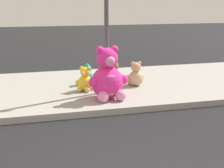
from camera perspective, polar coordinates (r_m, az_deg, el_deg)
name	(u,v)px	position (r m, az deg, el deg)	size (l,w,h in m)	color
sidewalk	(64,90)	(9.34, -8.08, -0.93)	(28.00, 4.40, 0.15)	#9E9B93
sign_pole	(106,25)	(8.45, -0.94, 9.87)	(0.56, 0.11, 3.20)	#4C4C51
plush_pink_large	(108,78)	(8.03, -0.70, 1.03)	(0.97, 0.86, 1.25)	#F22D93
plush_tan	(136,76)	(9.35, 3.95, 1.36)	(0.52, 0.45, 0.67)	tan
plush_teal	(87,76)	(9.52, -4.21, 1.33)	(0.40, 0.44, 0.57)	teal
plush_brown	(113,75)	(9.29, 0.11, 1.44)	(0.52, 0.51, 0.72)	olive
plush_yellow	(85,81)	(8.81, -4.52, 0.49)	(0.44, 0.46, 0.64)	yellow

